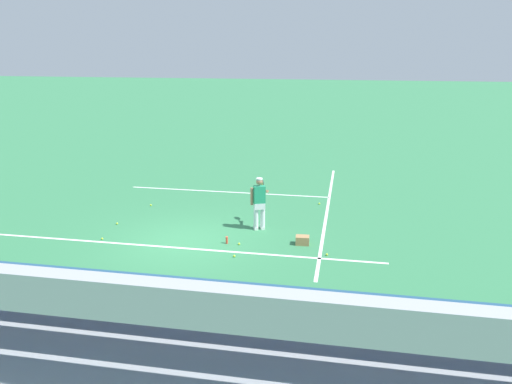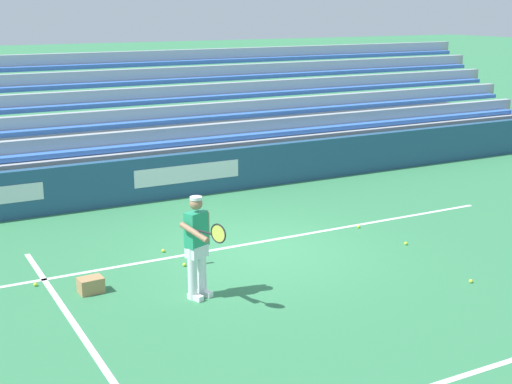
% 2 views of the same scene
% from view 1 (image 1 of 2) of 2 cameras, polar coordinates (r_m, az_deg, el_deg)
% --- Properties ---
extents(ground_plane, '(160.00, 160.00, 0.00)m').
position_cam_1_polar(ground_plane, '(15.37, -8.16, -5.64)').
color(ground_plane, '#337A4C').
extents(court_baseline_white, '(12.00, 0.10, 0.01)m').
position_cam_1_polar(court_baseline_white, '(14.94, -8.78, -6.32)').
color(court_baseline_white, white).
rests_on(court_baseline_white, ground).
extents(court_sideline_white, '(0.10, 12.00, 0.01)m').
position_cam_1_polar(court_sideline_white, '(18.38, 8.15, -1.94)').
color(court_sideline_white, white).
rests_on(court_sideline_white, ground).
extents(court_service_line_white, '(8.22, 0.10, 0.01)m').
position_cam_1_polar(court_service_line_white, '(20.37, -3.25, 0.00)').
color(court_service_line_white, white).
rests_on(court_service_line_white, ground).
extents(back_wall_sponsor_board, '(27.10, 0.25, 1.10)m').
position_cam_1_polar(back_wall_sponsor_board, '(11.31, -15.78, -11.43)').
color(back_wall_sponsor_board, navy).
rests_on(back_wall_sponsor_board, ground).
extents(bleacher_stand, '(25.75, 4.00, 3.85)m').
position_cam_1_polar(bleacher_stand, '(9.25, -23.36, -17.14)').
color(bleacher_stand, '#9EA3A8').
rests_on(bleacher_stand, ground).
extents(tennis_player, '(0.58, 1.07, 1.71)m').
position_cam_1_polar(tennis_player, '(15.95, 0.39, -1.24)').
color(tennis_player, silver).
rests_on(tennis_player, ground).
extents(ball_box_cardboard, '(0.42, 0.32, 0.26)m').
position_cam_1_polar(ball_box_cardboard, '(15.04, 5.33, -5.51)').
color(ball_box_cardboard, '#A87F51').
rests_on(ball_box_cardboard, ground).
extents(tennis_ball_far_right, '(0.07, 0.07, 0.07)m').
position_cam_1_polar(tennis_ball_far_right, '(16.06, -17.17, -5.12)').
color(tennis_ball_far_right, '#CCE533').
rests_on(tennis_ball_far_right, ground).
extents(tennis_ball_stray_back, '(0.07, 0.07, 0.07)m').
position_cam_1_polar(tennis_ball_stray_back, '(14.98, -1.94, -5.94)').
color(tennis_ball_stray_back, '#CCE533').
rests_on(tennis_ball_stray_back, ground).
extents(tennis_ball_on_baseline, '(0.07, 0.07, 0.07)m').
position_cam_1_polar(tennis_ball_on_baseline, '(14.38, 8.11, -7.09)').
color(tennis_ball_on_baseline, '#CCE533').
rests_on(tennis_ball_on_baseline, ground).
extents(tennis_ball_by_box, '(0.07, 0.07, 0.07)m').
position_cam_1_polar(tennis_ball_by_box, '(18.88, 7.24, -1.32)').
color(tennis_ball_by_box, '#CCE533').
rests_on(tennis_ball_by_box, ground).
extents(tennis_ball_midcourt, '(0.07, 0.07, 0.07)m').
position_cam_1_polar(tennis_ball_midcourt, '(18.96, -11.93, -1.47)').
color(tennis_ball_midcourt, '#CCE533').
rests_on(tennis_ball_midcourt, ground).
extents(tennis_ball_near_player, '(0.07, 0.07, 0.07)m').
position_cam_1_polar(tennis_ball_near_player, '(17.27, -15.60, -3.49)').
color(tennis_ball_near_player, '#CCE533').
rests_on(tennis_ball_near_player, ground).
extents(tennis_ball_toward_net, '(0.07, 0.07, 0.07)m').
position_cam_1_polar(tennis_ball_toward_net, '(14.15, -2.50, -7.32)').
color(tennis_ball_toward_net, '#CCE533').
rests_on(tennis_ball_toward_net, ground).
extents(water_bottle, '(0.07, 0.07, 0.22)m').
position_cam_1_polar(water_bottle, '(15.07, -3.35, -5.50)').
color(water_bottle, '#EA4C33').
rests_on(water_bottle, ground).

